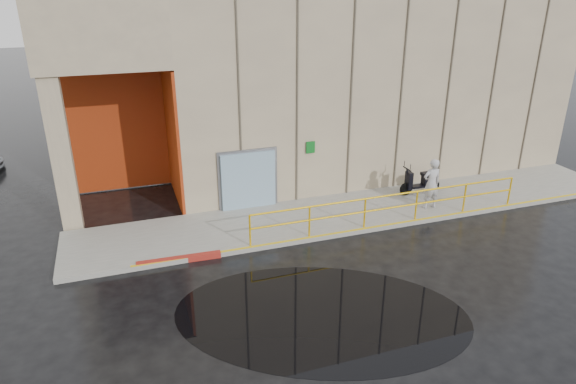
% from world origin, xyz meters
% --- Properties ---
extents(ground, '(120.00, 120.00, 0.00)m').
position_xyz_m(ground, '(0.00, 0.00, 0.00)').
color(ground, black).
rests_on(ground, ground).
extents(sidewalk, '(20.00, 3.00, 0.15)m').
position_xyz_m(sidewalk, '(4.00, 4.50, 0.07)').
color(sidewalk, gray).
rests_on(sidewalk, ground).
extents(building, '(20.00, 10.17, 8.00)m').
position_xyz_m(building, '(5.10, 10.98, 4.21)').
color(building, gray).
rests_on(building, ground).
extents(guardrail, '(9.56, 0.06, 1.03)m').
position_xyz_m(guardrail, '(4.25, 3.15, 0.68)').
color(guardrail, '#DFA80B').
rests_on(guardrail, sidewalk).
extents(person, '(0.66, 0.44, 1.80)m').
position_xyz_m(person, '(6.16, 3.80, 1.05)').
color(person, '#B1B1B6').
rests_on(person, sidewalk).
extents(scooter, '(1.65, 0.54, 1.27)m').
position_xyz_m(scooter, '(6.59, 5.06, 0.88)').
color(scooter, black).
rests_on(scooter, sidewalk).
extents(red_curb, '(2.41, 0.28, 0.18)m').
position_xyz_m(red_curb, '(-2.64, 3.10, 0.09)').
color(red_curb, maroon).
rests_on(red_curb, ground).
extents(puddle, '(8.39, 6.98, 0.01)m').
position_xyz_m(puddle, '(0.28, -0.56, 0.00)').
color(puddle, black).
rests_on(puddle, ground).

